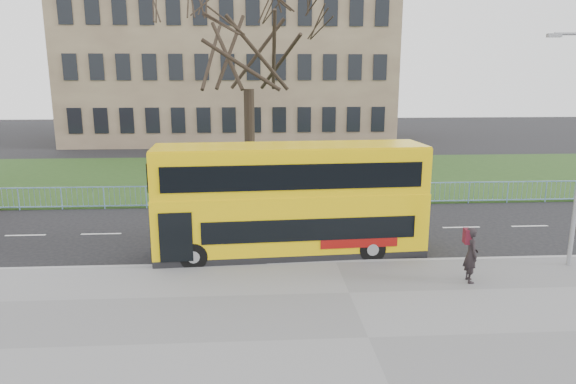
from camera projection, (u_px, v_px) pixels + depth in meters
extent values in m
plane|color=black|center=(329.00, 250.00, 18.97)|extent=(120.00, 120.00, 0.00)
cube|color=slate|center=(368.00, 340.00, 12.38)|extent=(80.00, 10.50, 0.12)
cube|color=gray|center=(336.00, 263.00, 17.44)|extent=(80.00, 0.20, 0.14)
cube|color=#1F3915|center=(298.00, 175.00, 32.87)|extent=(80.00, 15.40, 0.08)
cube|color=#79624C|center=(232.00, 68.00, 51.18)|extent=(30.00, 15.00, 14.00)
cube|color=yellow|center=(290.00, 223.00, 18.15)|extent=(9.47, 2.78, 1.74)
cube|color=yellow|center=(290.00, 195.00, 17.92)|extent=(9.47, 2.78, 0.30)
cube|color=yellow|center=(290.00, 169.00, 17.72)|extent=(9.42, 2.73, 1.56)
cube|color=black|center=(310.00, 230.00, 17.11)|extent=(7.21, 0.47, 0.76)
cube|color=black|center=(294.00, 177.00, 16.66)|extent=(8.60, 0.55, 0.85)
cylinder|color=black|center=(194.00, 256.00, 16.94)|extent=(0.94, 0.30, 0.93)
cylinder|color=black|center=(372.00, 249.00, 17.65)|extent=(0.94, 0.30, 0.93)
imported|color=black|center=(471.00, 255.00, 15.56)|extent=(0.47, 0.66, 1.72)
cylinder|color=#93959B|center=(576.00, 34.00, 15.50)|extent=(1.30, 0.21, 0.09)
cube|color=#93959B|center=(554.00, 35.00, 15.52)|extent=(0.43, 0.20, 0.11)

